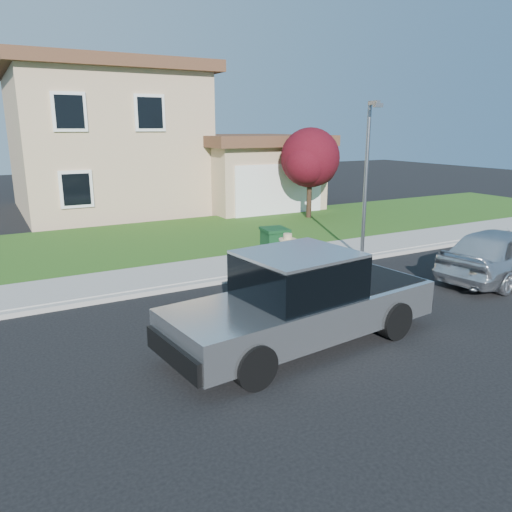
{
  "coord_description": "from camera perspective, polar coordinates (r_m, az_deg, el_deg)",
  "views": [
    {
      "loc": [
        -5.57,
        -8.63,
        4.03
      ],
      "look_at": [
        -0.29,
        0.92,
        1.2
      ],
      "focal_mm": 35.0,
      "sensor_mm": 36.0,
      "label": 1
    }
  ],
  "objects": [
    {
      "name": "ground",
      "position": [
        11.03,
        3.68,
        -6.91
      ],
      "size": [
        80.0,
        80.0,
        0.0
      ],
      "primitive_type": "plane",
      "color": "black",
      "rests_on": "ground"
    },
    {
      "name": "woman",
      "position": [
        11.66,
        3.57,
        -1.64
      ],
      "size": [
        0.62,
        0.49,
        1.66
      ],
      "rotation": [
        0.0,
        0.0,
        2.89
      ],
      "color": "tan",
      "rests_on": "ground"
    },
    {
      "name": "sedan",
      "position": [
        14.94,
        26.3,
        0.23
      ],
      "size": [
        4.47,
        2.3,
        1.45
      ],
      "primitive_type": "imported",
      "rotation": [
        0.0,
        0.0,
        1.71
      ],
      "color": "silver",
      "rests_on": "ground"
    },
    {
      "name": "pickup_truck",
      "position": [
        9.45,
        5.3,
        -5.2
      ],
      "size": [
        5.71,
        2.48,
        1.82
      ],
      "rotation": [
        0.0,
        0.0,
        0.11
      ],
      "color": "black",
      "rests_on": "ground"
    },
    {
      "name": "trash_bin",
      "position": [
        14.2,
        2.14,
        1.03
      ],
      "size": [
        0.79,
        0.88,
        1.11
      ],
      "rotation": [
        0.0,
        0.0,
        -0.15
      ],
      "color": "#0F3A19",
      "rests_on": "sidewalk"
    },
    {
      "name": "curb",
      "position": [
        13.85,
        0.73,
        -2.12
      ],
      "size": [
        40.0,
        0.2,
        0.12
      ],
      "primitive_type": "cube",
      "color": "gray",
      "rests_on": "ground"
    },
    {
      "name": "lawn",
      "position": [
        18.77,
        -7.75,
        2.16
      ],
      "size": [
        40.0,
        7.0,
        0.1
      ],
      "primitive_type": "cube",
      "color": "#1E4313",
      "rests_on": "ground"
    },
    {
      "name": "street_lamp",
      "position": [
        15.15,
        12.57,
        9.17
      ],
      "size": [
        0.3,
        0.62,
        4.74
      ],
      "rotation": [
        0.0,
        0.0,
        -0.24
      ],
      "color": "slate",
      "rests_on": "ground"
    },
    {
      "name": "ornamental_tree",
      "position": [
        22.3,
        6.27,
        10.79
      ],
      "size": [
        2.86,
        2.58,
        3.92
      ],
      "color": "black",
      "rests_on": "lawn"
    },
    {
      "name": "house",
      "position": [
        25.96,
        -13.83,
        12.23
      ],
      "size": [
        14.0,
        11.3,
        6.85
      ],
      "color": "tan",
      "rests_on": "ground"
    },
    {
      "name": "sidewalk",
      "position": [
        14.77,
        -1.38,
        -0.99
      ],
      "size": [
        40.0,
        2.0,
        0.15
      ],
      "primitive_type": "cube",
      "color": "gray",
      "rests_on": "ground"
    }
  ]
}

